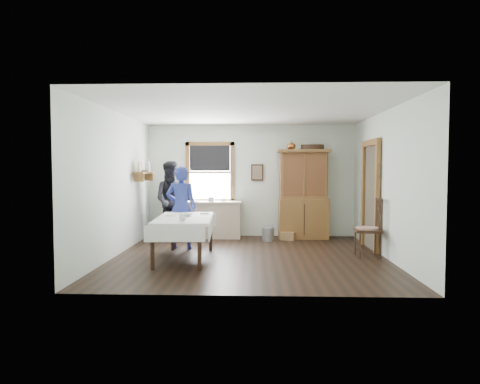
{
  "coord_description": "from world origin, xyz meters",
  "views": [
    {
      "loc": [
        0.12,
        -7.9,
        1.62
      ],
      "look_at": [
        -0.19,
        0.3,
        1.19
      ],
      "focal_mm": 32.0,
      "sensor_mm": 36.0,
      "label": 1
    }
  ],
  "objects_px": {
    "woman_blue": "(181,211)",
    "figure_dark": "(173,204)",
    "dining_table": "(185,238)",
    "wicker_basket": "(288,236)",
    "spindle_chair": "(368,228)",
    "work_counter": "(210,219)",
    "china_hutch": "(303,194)",
    "pail": "(268,234)"
  },
  "relations": [
    {
      "from": "woman_blue",
      "to": "china_hutch",
      "type": "bearing_deg",
      "value": -152.01
    },
    {
      "from": "pail",
      "to": "figure_dark",
      "type": "distance_m",
      "value": 2.29
    },
    {
      "from": "figure_dark",
      "to": "dining_table",
      "type": "bearing_deg",
      "value": -77.18
    },
    {
      "from": "dining_table",
      "to": "spindle_chair",
      "type": "height_order",
      "value": "spindle_chair"
    },
    {
      "from": "work_counter",
      "to": "woman_blue",
      "type": "relative_size",
      "value": 0.97
    },
    {
      "from": "work_counter",
      "to": "china_hutch",
      "type": "distance_m",
      "value": 2.3
    },
    {
      "from": "work_counter",
      "to": "dining_table",
      "type": "relative_size",
      "value": 0.79
    },
    {
      "from": "work_counter",
      "to": "woman_blue",
      "type": "xyz_separation_m",
      "value": [
        -0.42,
        -1.49,
        0.35
      ]
    },
    {
      "from": "work_counter",
      "to": "woman_blue",
      "type": "height_order",
      "value": "woman_blue"
    },
    {
      "from": "figure_dark",
      "to": "work_counter",
      "type": "bearing_deg",
      "value": 20.74
    },
    {
      "from": "dining_table",
      "to": "spindle_chair",
      "type": "relative_size",
      "value": 1.75
    },
    {
      "from": "work_counter",
      "to": "wicker_basket",
      "type": "xyz_separation_m",
      "value": [
        1.84,
        -0.28,
        -0.34
      ]
    },
    {
      "from": "work_counter",
      "to": "dining_table",
      "type": "xyz_separation_m",
      "value": [
        -0.18,
        -2.48,
        -0.05
      ]
    },
    {
      "from": "dining_table",
      "to": "woman_blue",
      "type": "xyz_separation_m",
      "value": [
        -0.23,
        0.99,
        0.4
      ]
    },
    {
      "from": "dining_table",
      "to": "wicker_basket",
      "type": "xyz_separation_m",
      "value": [
        2.03,
        2.2,
        -0.29
      ]
    },
    {
      "from": "dining_table",
      "to": "figure_dark",
      "type": "height_order",
      "value": "figure_dark"
    },
    {
      "from": "china_hutch",
      "to": "spindle_chair",
      "type": "xyz_separation_m",
      "value": [
        0.96,
        -2.13,
        -0.5
      ]
    },
    {
      "from": "wicker_basket",
      "to": "spindle_chair",
      "type": "bearing_deg",
      "value": -54.12
    },
    {
      "from": "work_counter",
      "to": "china_hutch",
      "type": "relative_size",
      "value": 0.73
    },
    {
      "from": "figure_dark",
      "to": "china_hutch",
      "type": "bearing_deg",
      "value": 3.3
    },
    {
      "from": "china_hutch",
      "to": "dining_table",
      "type": "xyz_separation_m",
      "value": [
        -2.4,
        -2.47,
        -0.66
      ]
    },
    {
      "from": "pail",
      "to": "woman_blue",
      "type": "bearing_deg",
      "value": -149.67
    },
    {
      "from": "work_counter",
      "to": "pail",
      "type": "bearing_deg",
      "value": -17.92
    },
    {
      "from": "china_hutch",
      "to": "woman_blue",
      "type": "distance_m",
      "value": 3.03
    },
    {
      "from": "work_counter",
      "to": "spindle_chair",
      "type": "bearing_deg",
      "value": -34.22
    },
    {
      "from": "wicker_basket",
      "to": "woman_blue",
      "type": "relative_size",
      "value": 0.2
    },
    {
      "from": "dining_table",
      "to": "wicker_basket",
      "type": "height_order",
      "value": "dining_table"
    },
    {
      "from": "dining_table",
      "to": "figure_dark",
      "type": "xyz_separation_m",
      "value": [
        -0.62,
        2.12,
        0.46
      ]
    },
    {
      "from": "woman_blue",
      "to": "figure_dark",
      "type": "height_order",
      "value": "figure_dark"
    },
    {
      "from": "spindle_chair",
      "to": "figure_dark",
      "type": "relative_size",
      "value": 0.65
    },
    {
      "from": "china_hutch",
      "to": "figure_dark",
      "type": "xyz_separation_m",
      "value": [
        -3.02,
        -0.36,
        -0.2
      ]
    },
    {
      "from": "spindle_chair",
      "to": "wicker_basket",
      "type": "relative_size",
      "value": 3.48
    },
    {
      "from": "dining_table",
      "to": "figure_dark",
      "type": "distance_m",
      "value": 2.25
    },
    {
      "from": "spindle_chair",
      "to": "figure_dark",
      "type": "xyz_separation_m",
      "value": [
        -3.98,
        1.77,
        0.29
      ]
    },
    {
      "from": "dining_table",
      "to": "woman_blue",
      "type": "height_order",
      "value": "woman_blue"
    },
    {
      "from": "china_hutch",
      "to": "pail",
      "type": "height_order",
      "value": "china_hutch"
    },
    {
      "from": "work_counter",
      "to": "wicker_basket",
      "type": "relative_size",
      "value": 4.84
    },
    {
      "from": "work_counter",
      "to": "china_hutch",
      "type": "bearing_deg",
      "value": -0.48
    },
    {
      "from": "dining_table",
      "to": "spindle_chair",
      "type": "xyz_separation_m",
      "value": [
        3.36,
        0.35,
        0.16
      ]
    },
    {
      "from": "wicker_basket",
      "to": "figure_dark",
      "type": "bearing_deg",
      "value": -178.27
    },
    {
      "from": "dining_table",
      "to": "woman_blue",
      "type": "relative_size",
      "value": 1.23
    },
    {
      "from": "pail",
      "to": "wicker_basket",
      "type": "relative_size",
      "value": 0.95
    }
  ]
}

